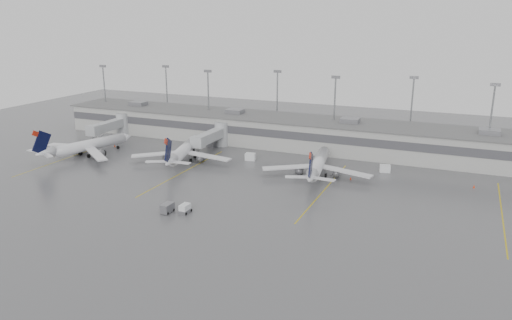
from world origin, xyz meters
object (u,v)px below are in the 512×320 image
at_px(jet_mid_right, 318,164).
at_px(baggage_tug, 185,209).
at_px(jet_far_left, 85,146).
at_px(jet_mid_left, 183,151).

height_order(jet_mid_right, baggage_tug, jet_mid_right).
relative_size(jet_mid_right, baggage_tug, 10.60).
distance_m(jet_far_left, jet_mid_right, 62.84).
distance_m(jet_mid_left, jet_mid_right, 35.51).
height_order(jet_far_left, jet_mid_left, jet_mid_left).
bearing_deg(jet_far_left, jet_mid_right, 23.55).
bearing_deg(baggage_tug, jet_far_left, 152.63).
relative_size(jet_mid_left, baggage_tug, 10.60).
height_order(jet_far_left, jet_mid_right, jet_far_left).
distance_m(jet_far_left, baggage_tug, 51.61).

